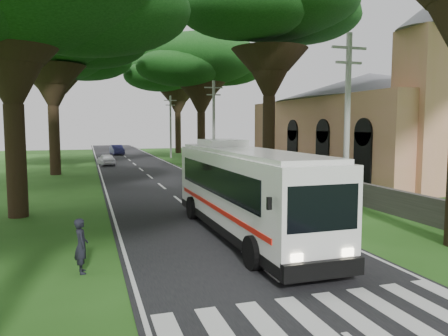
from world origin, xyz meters
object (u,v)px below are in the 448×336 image
object	(u,v)px
pedestrian	(81,246)
coach_bus	(244,190)
pole_far	(171,126)
distant_car_b	(117,150)
pole_near	(347,127)
pole_mid	(214,126)
distant_car_a	(106,159)
church	(370,117)

from	to	relation	value
pedestrian	coach_bus	bearing A→B (deg)	-74.65
pole_far	coach_bus	xyz separation A→B (m)	(-4.70, -40.43, -2.39)
distant_car_b	pole_near	bearing A→B (deg)	-89.21
pole_near	pole_mid	world-z (taller)	same
coach_bus	distant_car_b	size ratio (longest dim) A/B	2.67
pole_near	pole_mid	size ratio (longest dim) A/B	1.00
distant_car_a	pedestrian	bearing A→B (deg)	77.82
distant_car_b	pedestrian	xyz separation A→B (m)	(-4.32, -51.03, 0.07)
coach_bus	pedestrian	size ratio (longest dim) A/B	7.10
pole_mid	pole_far	xyz separation A→B (m)	(0.00, 20.00, 0.00)
distant_car_a	distant_car_b	size ratio (longest dim) A/B	0.86
church	pole_mid	bearing A→B (deg)	160.19
pole_far	distant_car_a	distance (m)	12.62
church	distant_car_a	bearing A→B (deg)	142.82
pole_near	pole_far	bearing A→B (deg)	90.00
pole_mid	coach_bus	distance (m)	21.10
pole_near	pedestrian	xyz separation A→B (m)	(-10.62, -3.00, -3.38)
pole_near	pedestrian	size ratio (longest dim) A/B	5.01
pole_far	pole_mid	bearing A→B (deg)	-90.00
pole_mid	pole_far	distance (m)	20.00
pole_near	distant_car_a	xyz separation A→B (m)	(-8.50, 31.37, -3.53)
pole_near	pole_far	distance (m)	40.00
church	coach_bus	distance (m)	23.59
pole_far	pedestrian	xyz separation A→B (m)	(-10.62, -43.00, -3.38)
coach_bus	distant_car_b	world-z (taller)	coach_bus
distant_car_b	pole_far	bearing A→B (deg)	-58.56
pole_far	distant_car_a	xyz separation A→B (m)	(-8.50, -8.63, -3.53)
distant_car_a	distant_car_b	distance (m)	16.80
pedestrian	distant_car_a	bearing A→B (deg)	-11.64
pole_near	pedestrian	distance (m)	11.54
distant_car_a	pedestrian	world-z (taller)	pedestrian
pole_mid	distant_car_a	bearing A→B (deg)	126.78
distant_car_a	pedestrian	xyz separation A→B (m)	(-2.12, -34.37, 0.15)
pole_far	coach_bus	bearing A→B (deg)	-96.63
distant_car_a	church	bearing A→B (deg)	134.17
pole_near	pedestrian	bearing A→B (deg)	-164.21
church	pole_far	xyz separation A→B (m)	(-12.36, 24.45, -0.73)
church	pole_mid	distance (m)	13.16
distant_car_a	coach_bus	bearing A→B (deg)	88.16
pole_mid	pole_far	size ratio (longest dim) A/B	1.00
pole_near	coach_bus	world-z (taller)	pole_near
coach_bus	pole_near	bearing A→B (deg)	4.59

